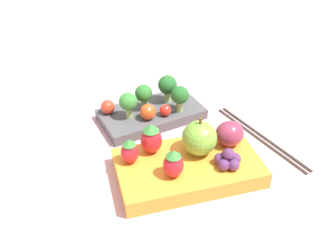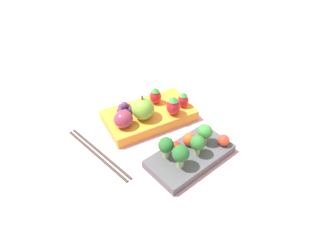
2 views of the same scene
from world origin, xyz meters
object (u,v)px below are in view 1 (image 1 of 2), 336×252
(broccoli_floret_3, at_px, (180,96))
(strawberry_2, at_px, (151,139))
(cherry_tomato_2, at_px, (108,107))
(strawberry_0, at_px, (130,151))
(cherry_tomato_0, at_px, (148,112))
(plum, at_px, (230,134))
(broccoli_floret_0, at_px, (144,94))
(broccoli_floret_2, at_px, (128,102))
(chopsticks_pair, at_px, (261,137))
(grape_cluster, at_px, (228,159))
(bento_box_fruit, at_px, (188,168))
(cherry_tomato_1, at_px, (165,110))
(strawberry_1, at_px, (173,164))
(apple, at_px, (199,138))
(broccoli_floret_1, at_px, (168,86))
(bento_box_savoury, at_px, (151,114))

(broccoli_floret_3, relative_size, strawberry_2, 0.99)
(cherry_tomato_2, xyz_separation_m, strawberry_0, (0.00, -0.15, 0.01))
(cherry_tomato_0, distance_m, plum, 0.15)
(broccoli_floret_0, relative_size, strawberry_0, 1.18)
(broccoli_floret_2, height_order, chopsticks_pair, broccoli_floret_2)
(chopsticks_pair, bearing_deg, broccoli_floret_3, 138.74)
(chopsticks_pair, bearing_deg, cherry_tomato_0, 151.82)
(grape_cluster, bearing_deg, cherry_tomato_2, 123.41)
(broccoli_floret_2, bearing_deg, chopsticks_pair, -27.85)
(broccoli_floret_0, bearing_deg, bento_box_fruit, -83.49)
(broccoli_floret_0, bearing_deg, broccoli_floret_2, -150.19)
(cherry_tomato_1, height_order, strawberry_1, strawberry_1)
(cherry_tomato_0, bearing_deg, bento_box_fruit, -80.82)
(bento_box_fruit, bearing_deg, strawberry_2, 138.26)
(strawberry_0, bearing_deg, broccoli_floret_3, 44.12)
(apple, bearing_deg, broccoli_floret_0, 105.01)
(cherry_tomato_0, relative_size, strawberry_2, 0.56)
(strawberry_0, xyz_separation_m, chopsticks_pair, (0.23, 0.02, -0.04))
(broccoli_floret_0, relative_size, cherry_tomato_0, 1.72)
(apple, xyz_separation_m, grape_cluster, (0.03, -0.04, -0.02))
(broccoli_floret_2, height_order, strawberry_1, strawberry_1)
(broccoli_floret_2, distance_m, grape_cluster, 0.21)
(broccoli_floret_2, bearing_deg, broccoli_floret_3, -5.55)
(broccoli_floret_0, distance_m, apple, 0.16)
(bento_box_fruit, relative_size, grape_cluster, 5.44)
(cherry_tomato_2, height_order, strawberry_2, strawberry_2)
(strawberry_1, bearing_deg, strawberry_0, 136.25)
(cherry_tomato_1, bearing_deg, cherry_tomato_2, 156.92)
(cherry_tomato_2, relative_size, grape_cluster, 0.63)
(cherry_tomato_2, bearing_deg, broccoli_floret_0, -6.23)
(broccoli_floret_2, relative_size, plum, 1.09)
(broccoli_floret_0, relative_size, broccoli_floret_2, 0.99)
(broccoli_floret_1, relative_size, strawberry_0, 1.31)
(strawberry_2, bearing_deg, apple, -20.38)
(broccoli_floret_1, height_order, strawberry_2, strawberry_2)
(bento_box_savoury, relative_size, cherry_tomato_1, 9.37)
(broccoli_floret_0, xyz_separation_m, strawberry_2, (-0.03, -0.13, 0.00))
(bento_box_fruit, bearing_deg, cherry_tomato_0, 99.18)
(cherry_tomato_0, height_order, plum, plum)
(broccoli_floret_1, xyz_separation_m, grape_cluster, (0.02, -0.21, -0.02))
(strawberry_0, distance_m, strawberry_2, 0.04)
(strawberry_0, distance_m, chopsticks_pair, 0.24)
(bento_box_savoury, distance_m, bento_box_fruit, 0.16)
(broccoli_floret_2, distance_m, apple, 0.16)
(bento_box_fruit, relative_size, cherry_tomato_0, 7.80)
(strawberry_1, bearing_deg, apple, 33.79)
(cherry_tomato_0, bearing_deg, cherry_tomato_1, 0.42)
(broccoli_floret_0, xyz_separation_m, strawberry_1, (-0.01, -0.19, -0.00))
(broccoli_floret_0, height_order, broccoli_floret_2, same)
(cherry_tomato_0, bearing_deg, broccoli_floret_1, 40.29)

